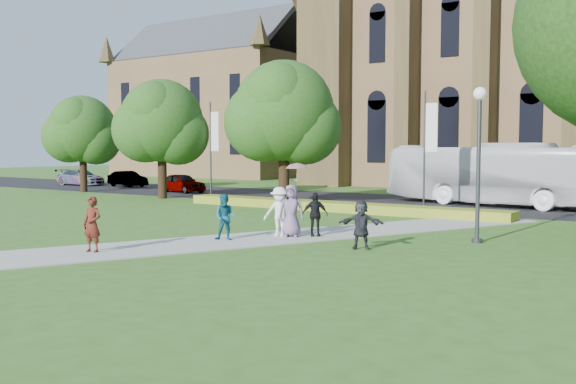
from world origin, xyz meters
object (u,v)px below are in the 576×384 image
Objects in this scene: tour_coach at (495,174)px; car_1 at (128,179)px; car_2 at (81,177)px; pedestrian_0 at (92,224)px; car_0 at (182,183)px; streetlamp at (479,145)px.

tour_coach reaches higher than car_1.
pedestrian_0 is (29.21, -22.21, 0.20)m from car_2.
car_2 is (-13.10, 1.44, -0.01)m from car_0.
pedestrian_0 reaches higher than car_2.
pedestrian_0 is (16.11, -20.77, 0.19)m from car_0.
pedestrian_0 is (24.39, -23.09, 0.23)m from car_1.
tour_coach is 34.66m from car_2.
car_2 is (-34.64, -0.66, -1.05)m from tour_coach.
car_0 is 1.03× the size of car_1.
car_0 is at bearing -99.36° from car_1.
tour_coach is 3.11× the size of car_0.
streetlamp reaches higher than car_1.
streetlamp is 12.80m from pedestrian_0.
car_1 is 4.89m from car_2.
tour_coach is at bearing -92.13° from car_2.
car_0 is 13.18m from car_2.
car_2 is 2.73× the size of pedestrian_0.
car_2 is 36.69m from pedestrian_0.
streetlamp is at bearing -106.34° from car_0.
streetlamp reaches higher than pedestrian_0.
streetlamp is 40.59m from car_2.
tour_coach is 21.66m from car_0.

